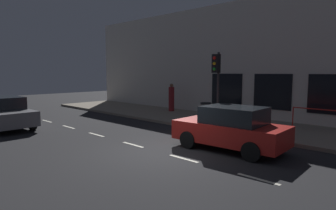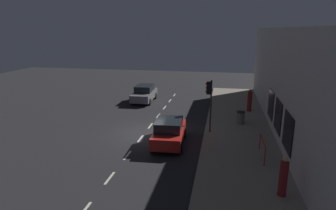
{
  "view_description": "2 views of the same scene",
  "coord_description": "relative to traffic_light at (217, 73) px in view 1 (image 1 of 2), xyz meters",
  "views": [
    {
      "loc": [
        -6.93,
        -7.07,
        2.79
      ],
      "look_at": [
        3.46,
        3.09,
        1.15
      ],
      "focal_mm": 31.2,
      "sensor_mm": 36.0,
      "label": 1
    },
    {
      "loc": [
        5.08,
        -17.79,
        6.85
      ],
      "look_at": [
        1.42,
        1.08,
        1.78
      ],
      "focal_mm": 30.82,
      "sensor_mm": 36.0,
      "label": 2
    }
  ],
  "objects": [
    {
      "name": "traffic_light",
      "position": [
        0.0,
        0.0,
        0.0
      ],
      "size": [
        0.45,
        0.32,
        3.55
      ],
      "color": "#2D2D30",
      "rests_on": "sidewalk"
    },
    {
      "name": "red_railing",
      "position": [
        3.1,
        -3.41,
        -1.87
      ],
      "size": [
        0.05,
        2.19,
        0.97
      ],
      "color": "red",
      "rests_on": "sidewalk"
    },
    {
      "name": "trash_bin",
      "position": [
        2.23,
        2.26,
        -2.14
      ],
      "size": [
        0.62,
        0.62,
        0.9
      ],
      "color": "slate",
      "rests_on": "sidewalk"
    },
    {
      "name": "ground_plane",
      "position": [
        -4.22,
        -0.72,
        -2.75
      ],
      "size": [
        60.0,
        60.0,
        0.0
      ],
      "primitive_type": "plane",
      "color": "#232326"
    },
    {
      "name": "lane_centre_line",
      "position": [
        -4.22,
        -1.72,
        -2.74
      ],
      "size": [
        0.12,
        27.2,
        0.01
      ],
      "color": "beige",
      "rests_on": "ground"
    },
    {
      "name": "building_facade",
      "position": [
        4.57,
        -0.72,
        0.73
      ],
      "size": [
        0.65,
        32.0,
        6.97
      ],
      "color": "beige",
      "rests_on": "ground"
    },
    {
      "name": "parked_car_1",
      "position": [
        -2.24,
        -2.21,
        -1.96
      ],
      "size": [
        2.02,
        4.08,
        1.58
      ],
      "rotation": [
        0.0,
        0.0,
        0.06
      ],
      "color": "red",
      "rests_on": "ground"
    },
    {
      "name": "parked_car_0",
      "position": [
        -6.64,
        7.98,
        -1.96
      ],
      "size": [
        1.95,
        4.25,
        1.58
      ],
      "rotation": [
        0.0,
        0.0,
        3.17
      ],
      "color": "slate",
      "rests_on": "ground"
    },
    {
      "name": "sidewalk",
      "position": [
        2.03,
        -0.72,
        -2.67
      ],
      "size": [
        4.5,
        32.0,
        0.15
      ],
      "color": "gray",
      "rests_on": "ground"
    },
    {
      "name": "pedestrian_0",
      "position": [
        3.12,
        5.84,
        -1.73
      ],
      "size": [
        0.51,
        0.51,
        1.87
      ],
      "rotation": [
        0.0,
        0.0,
        3.61
      ],
      "color": "maroon",
      "rests_on": "sidewalk"
    }
  ]
}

